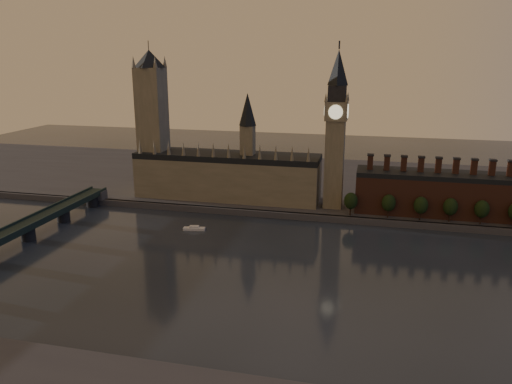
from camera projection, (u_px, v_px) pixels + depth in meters
ground at (291, 280)px, 235.62m from camera, size 900.00×900.00×0.00m
north_bank at (327, 184)px, 402.05m from camera, size 900.00×182.00×4.00m
palace_of_westminster at (228, 174)px, 351.98m from camera, size 130.00×30.30×74.00m
victoria_tower at (152, 118)px, 354.48m from camera, size 24.00×24.00×108.00m
big_ben at (336, 128)px, 321.41m from camera, size 15.00×15.00×107.00m
chimney_block at (444, 193)px, 316.19m from camera, size 110.00×25.00×37.00m
embankment_tree_0 at (351, 201)px, 314.92m from camera, size 8.60×8.60×14.88m
embankment_tree_1 at (389, 203)px, 310.68m from camera, size 8.60×8.60×14.88m
embankment_tree_2 at (421, 205)px, 305.75m from camera, size 8.60×8.60×14.88m
embankment_tree_3 at (450, 207)px, 302.80m from camera, size 8.60×8.60×14.88m
embankment_tree_4 at (482, 209)px, 298.29m from camera, size 8.60×8.60×14.88m
westminster_bridge at (3, 240)px, 265.67m from camera, size 14.00×200.00×11.55m
river_boat at (194, 228)px, 302.22m from camera, size 13.55×5.94×2.62m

